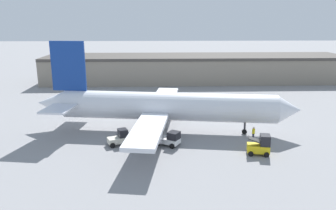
{
  "coord_description": "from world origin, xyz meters",
  "views": [
    {
      "loc": [
        -1.62,
        -45.05,
        15.89
      ],
      "look_at": [
        0.0,
        0.0,
        3.97
      ],
      "focal_mm": 35.0,
      "sensor_mm": 36.0,
      "label": 1
    }
  ],
  "objects_px": {
    "ground_crew_worker": "(253,133)",
    "belt_loader_truck": "(260,146)",
    "pushback_tug": "(170,139)",
    "airplane": "(161,106)",
    "baggage_tug": "(119,138)"
  },
  "relations": [
    {
      "from": "ground_crew_worker",
      "to": "belt_loader_truck",
      "type": "xyz_separation_m",
      "value": [
        -0.65,
        -5.03,
        0.19
      ]
    },
    {
      "from": "ground_crew_worker",
      "to": "pushback_tug",
      "type": "xyz_separation_m",
      "value": [
        -11.4,
        -1.83,
        -0.03
      ]
    },
    {
      "from": "airplane",
      "to": "ground_crew_worker",
      "type": "xyz_separation_m",
      "value": [
        12.43,
        -3.82,
        -2.82
      ]
    },
    {
      "from": "ground_crew_worker",
      "to": "belt_loader_truck",
      "type": "bearing_deg",
      "value": -137.61
    },
    {
      "from": "baggage_tug",
      "to": "ground_crew_worker",
      "type": "bearing_deg",
      "value": -17.62
    },
    {
      "from": "ground_crew_worker",
      "to": "baggage_tug",
      "type": "relative_size",
      "value": 0.6
    },
    {
      "from": "baggage_tug",
      "to": "belt_loader_truck",
      "type": "distance_m",
      "value": 17.69
    },
    {
      "from": "baggage_tug",
      "to": "belt_loader_truck",
      "type": "bearing_deg",
      "value": -33.93
    },
    {
      "from": "belt_loader_truck",
      "to": "pushback_tug",
      "type": "height_order",
      "value": "belt_loader_truck"
    },
    {
      "from": "airplane",
      "to": "baggage_tug",
      "type": "relative_size",
      "value": 13.17
    },
    {
      "from": "pushback_tug",
      "to": "ground_crew_worker",
      "type": "bearing_deg",
      "value": 40.8
    },
    {
      "from": "airplane",
      "to": "belt_loader_truck",
      "type": "relative_size",
      "value": 13.35
    },
    {
      "from": "airplane",
      "to": "belt_loader_truck",
      "type": "height_order",
      "value": "airplane"
    },
    {
      "from": "ground_crew_worker",
      "to": "pushback_tug",
      "type": "bearing_deg",
      "value": 148.89
    },
    {
      "from": "ground_crew_worker",
      "to": "baggage_tug",
      "type": "height_order",
      "value": "baggage_tug"
    }
  ]
}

